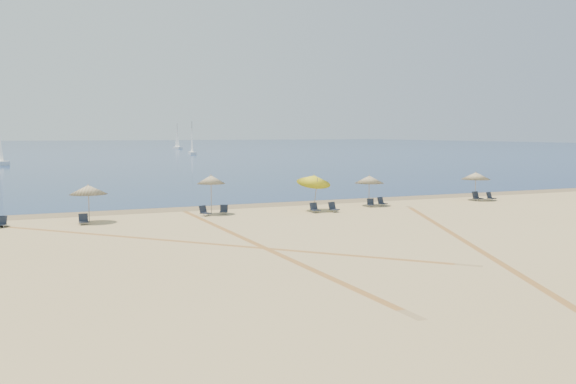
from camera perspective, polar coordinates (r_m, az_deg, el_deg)
name	(u,v)px	position (r m, az deg, el deg)	size (l,w,h in m)	color
ground	(494,273)	(24.71, 18.67, -7.16)	(160.00, 160.00, 0.00)	tan
ocean	(74,147)	(243.50, -19.34, 4.00)	(500.00, 500.00, 0.00)	#0C2151
wet_sand	(267,205)	(45.23, -1.99, -1.18)	(500.00, 500.00, 0.00)	olive
umbrella_1	(88,190)	(37.95, -18.17, 0.21)	(2.20, 2.20, 2.30)	gray
umbrella_2	(211,180)	(40.07, -7.21, 1.17)	(1.86, 1.86, 2.62)	gray
umbrella_3	(314,179)	(41.60, 2.44, 1.20)	(2.33, 2.40, 2.74)	gray
umbrella_4	(369,179)	(44.86, 7.60, 1.17)	(2.14, 2.14, 2.26)	gray
umbrella_5	(476,176)	(50.35, 17.15, 1.45)	(2.27, 2.27, 2.26)	gray
chair_1	(1,222)	(37.95, -25.25, -2.59)	(0.75, 0.79, 0.64)	black
chair_2	(84,220)	(37.34, -18.58, -2.48)	(0.54, 0.63, 0.63)	black
chair_3	(204,211)	(39.49, -7.83, -1.80)	(0.75, 0.80, 0.65)	black
chair_4	(224,210)	(40.19, -6.02, -1.69)	(0.68, 0.73, 0.60)	black
chair_5	(315,208)	(40.69, 2.50, -1.53)	(0.60, 0.68, 0.66)	black
chair_6	(333,208)	(41.11, 4.26, -1.47)	(0.66, 0.74, 0.66)	black
chair_7	(371,203)	(44.19, 7.75, -1.05)	(0.64, 0.70, 0.59)	black
chair_8	(382,202)	(45.02, 8.76, -0.93)	(0.65, 0.71, 0.63)	black
chair_9	(477,197)	(49.99, 17.24, -0.42)	(0.66, 0.75, 0.72)	black
chair_10	(491,197)	(50.54, 18.41, -0.43)	(0.68, 0.75, 0.66)	black
sailboat_0	(177,141)	(208.02, -10.31, 4.71)	(2.11, 5.76, 8.38)	white
sailboat_1	(192,144)	(152.92, -8.97, 4.43)	(2.03, 5.60, 8.15)	white
tire_tracks	(295,240)	(30.24, 0.63, -4.56)	(51.84, 44.79, 0.00)	tan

